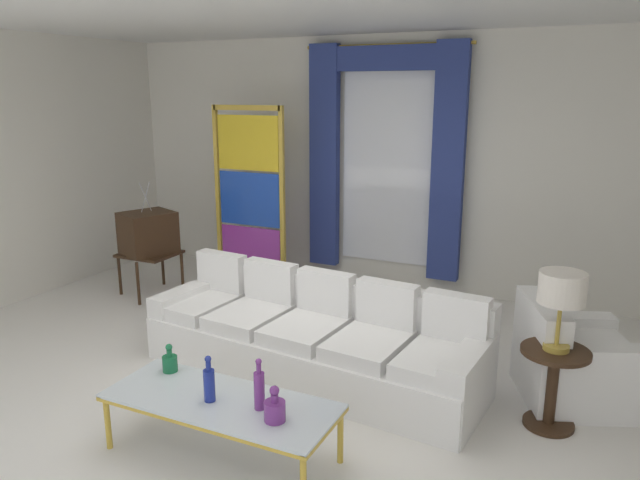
# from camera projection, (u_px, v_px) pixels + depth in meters

# --- Properties ---
(ground_plane) EXTENTS (16.00, 16.00, 0.00)m
(ground_plane) POSITION_uv_depth(u_px,v_px,m) (265.00, 387.00, 4.92)
(ground_plane) COLOR white
(wall_rear) EXTENTS (8.00, 0.12, 3.00)m
(wall_rear) POSITION_uv_depth(u_px,v_px,m) (391.00, 164.00, 7.23)
(wall_rear) COLOR white
(wall_rear) RESTS_ON ground
(wall_left) EXTENTS (0.12, 7.00, 3.00)m
(wall_left) POSITION_uv_depth(u_px,v_px,m) (3.00, 171.00, 6.61)
(wall_left) COLOR white
(wall_left) RESTS_ON ground
(ceiling_slab) EXTENTS (8.00, 7.60, 0.04)m
(ceiling_slab) POSITION_uv_depth(u_px,v_px,m) (306.00, 8.00, 4.88)
(ceiling_slab) COLOR white
(curtained_window) EXTENTS (2.00, 0.17, 2.70)m
(curtained_window) POSITION_uv_depth(u_px,v_px,m) (384.00, 145.00, 7.04)
(curtained_window) COLOR white
(curtained_window) RESTS_ON ground
(couch_white_long) EXTENTS (2.99, 1.19, 0.86)m
(couch_white_long) POSITION_uv_depth(u_px,v_px,m) (316.00, 339.00, 5.12)
(couch_white_long) COLOR white
(couch_white_long) RESTS_ON ground
(coffee_table) EXTENTS (1.56, 0.61, 0.41)m
(coffee_table) POSITION_uv_depth(u_px,v_px,m) (221.00, 404.00, 3.92)
(coffee_table) COLOR silver
(coffee_table) RESTS_ON ground
(bottle_blue_decanter) EXTENTS (0.07, 0.07, 0.32)m
(bottle_blue_decanter) POSITION_uv_depth(u_px,v_px,m) (209.00, 383.00, 3.86)
(bottle_blue_decanter) COLOR navy
(bottle_blue_decanter) RESTS_ON coffee_table
(bottle_crystal_tall) EXTENTS (0.11, 0.11, 0.21)m
(bottle_crystal_tall) POSITION_uv_depth(u_px,v_px,m) (170.00, 362.00, 4.28)
(bottle_crystal_tall) COLOR #196B3D
(bottle_crystal_tall) RESTS_ON coffee_table
(bottle_amber_squat) EXTENTS (0.13, 0.13, 0.23)m
(bottle_amber_squat) POSITION_uv_depth(u_px,v_px,m) (275.00, 409.00, 3.64)
(bottle_amber_squat) COLOR #753384
(bottle_amber_squat) RESTS_ON coffee_table
(bottle_ruby_flask) EXTENTS (0.07, 0.07, 0.34)m
(bottle_ruby_flask) POSITION_uv_depth(u_px,v_px,m) (259.00, 388.00, 3.76)
(bottle_ruby_flask) COLOR #753384
(bottle_ruby_flask) RESTS_ON coffee_table
(vintage_tv) EXTENTS (0.69, 0.74, 1.35)m
(vintage_tv) POSITION_uv_depth(u_px,v_px,m) (148.00, 235.00, 6.98)
(vintage_tv) COLOR #382314
(vintage_tv) RESTS_ON ground
(armchair_white) EXTENTS (1.06, 1.05, 0.80)m
(armchair_white) POSITION_uv_depth(u_px,v_px,m) (570.00, 365.00, 4.68)
(armchair_white) COLOR white
(armchair_white) RESTS_ON ground
(stained_glass_divider) EXTENTS (0.95, 0.05, 2.20)m
(stained_glass_divider) POSITION_uv_depth(u_px,v_px,m) (250.00, 203.00, 7.17)
(stained_glass_divider) COLOR gold
(stained_glass_divider) RESTS_ON ground
(peacock_figurine) EXTENTS (0.44, 0.60, 0.50)m
(peacock_figurine) POSITION_uv_depth(u_px,v_px,m) (272.00, 282.00, 6.88)
(peacock_figurine) COLOR beige
(peacock_figurine) RESTS_ON ground
(round_side_table) EXTENTS (0.48, 0.48, 0.59)m
(round_side_table) POSITION_uv_depth(u_px,v_px,m) (553.00, 381.00, 4.27)
(round_side_table) COLOR #382314
(round_side_table) RESTS_ON ground
(table_lamp_brass) EXTENTS (0.32, 0.32, 0.57)m
(table_lamp_brass) POSITION_uv_depth(u_px,v_px,m) (562.00, 291.00, 4.11)
(table_lamp_brass) COLOR #B29338
(table_lamp_brass) RESTS_ON round_side_table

